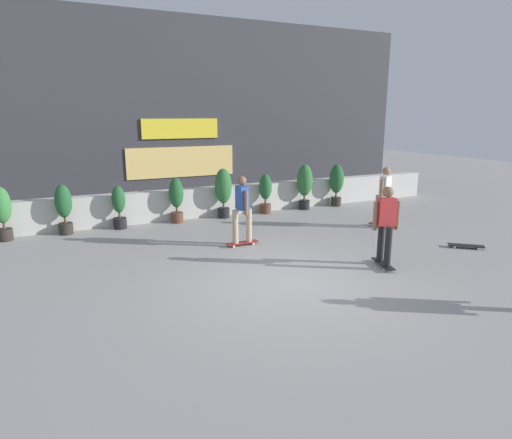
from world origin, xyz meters
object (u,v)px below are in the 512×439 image
Objects in this scene: potted_plant_3 at (176,198)px; potted_plant_6 at (305,183)px; skateboard_near_camera at (466,246)px; skater_far_left at (242,207)px; potted_plant_1 at (64,207)px; skater_mid_plaza at (385,194)px; skater_far_right at (386,223)px; potted_plant_2 at (119,206)px; potted_plant_5 at (265,192)px; potted_plant_0 at (2,210)px; potted_plant_4 at (223,189)px; potted_plant_7 at (337,182)px.

potted_plant_3 is 4.36m from potted_plant_6.
skater_far_left is at bearing 152.25° from skateboard_near_camera.
skater_far_left is at bearing -140.26° from potted_plant_6.
potted_plant_1 is 8.66m from skater_mid_plaza.
skater_far_right is (2.84, -5.62, 0.21)m from potted_plant_3.
skater_mid_plaza is 2.30× the size of skateboard_near_camera.
skater_far_right is (-2.25, -2.60, 0.00)m from skater_mid_plaza.
potted_plant_2 is at bearing 128.44° from skater_far_right.
potted_plant_5 is (4.53, 0.00, 0.06)m from potted_plant_2.
potted_plant_6 is at bearing 0.00° from potted_plant_3.
skater_far_left is at bearing -74.83° from potted_plant_3.
potted_plant_0 reaches higher than potted_plant_3.
skater_mid_plaza reaches higher than potted_plant_4.
skateboard_near_camera is (4.72, -2.49, -0.88)m from skater_far_left.
potted_plant_0 is 0.81× the size of skater_far_right.
potted_plant_0 reaches higher than potted_plant_5.
skater_far_left is 3.36m from skater_far_right.
potted_plant_1 is 0.88× the size of potted_plant_6.
skater_mid_plaza is at bearing -54.08° from potted_plant_5.
skater_far_left is 2.30× the size of skateboard_near_camera.
potted_plant_5 is 0.75× the size of skater_far_left.
skater_far_left is (5.23, -2.95, 0.16)m from potted_plant_0.
potted_plant_3 is 2.90m from potted_plant_5.
potted_plant_0 is 7.33m from potted_plant_5.
potted_plant_3 is 0.87× the size of potted_plant_6.
skater_mid_plaza is at bearing -17.62° from potted_plant_0.
potted_plant_7 is 0.85× the size of skater_far_right.
potted_plant_7 is (5.64, 0.00, 0.10)m from potted_plant_3.
skater_mid_plaza is at bearing 100.13° from skateboard_near_camera.
potted_plant_0 is 8.79m from potted_plant_6.
potted_plant_0 is at bearing 180.00° from potted_plant_6.
potted_plant_5 is at bearing 0.00° from potted_plant_3.
potted_plant_2 is at bearing 180.00° from potted_plant_3.
potted_plant_2 is 0.83× the size of potted_plant_7.
skater_far_left is at bearing -125.42° from potted_plant_5.
skater_far_left reaches higher than potted_plant_7.
potted_plant_2 is 1.63m from potted_plant_3.
potted_plant_2 is 5.98m from potted_plant_6.
potted_plant_4 is at bearing 180.00° from potted_plant_7.
skateboard_near_camera is (9.96, -5.44, -0.72)m from potted_plant_0.
skater_far_right is at bearing -130.94° from skater_mid_plaza.
potted_plant_4 is 0.89× the size of skater_mid_plaza.
potted_plant_3 is 0.91× the size of potted_plant_7.
potted_plant_4 is 1.01× the size of potted_plant_6.
potted_plant_6 reaches higher than potted_plant_1.
skater_far_right reaches higher than skateboard_near_camera.
potted_plant_1 is at bearing 180.00° from potted_plant_5.
skateboard_near_camera is at bearing 3.92° from skater_far_right.
potted_plant_1 is 5.92m from potted_plant_5.
potted_plant_0 reaches higher than skateboard_near_camera.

